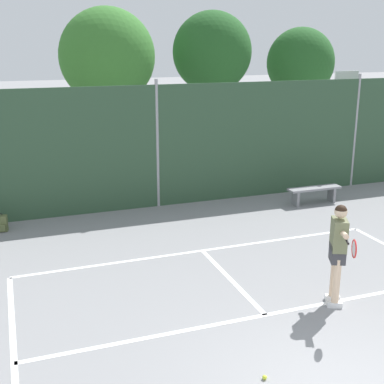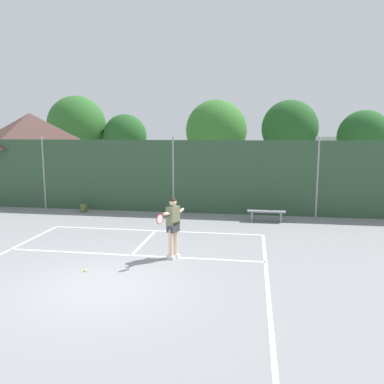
{
  "view_description": "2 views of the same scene",
  "coord_description": "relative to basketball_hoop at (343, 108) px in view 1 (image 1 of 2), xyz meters",
  "views": [
    {
      "loc": [
        -3.89,
        -4.59,
        4.53
      ],
      "look_at": [
        0.24,
        6.84,
        0.98
      ],
      "focal_mm": 48.67,
      "sensor_mm": 36.0,
      "label": 1
    },
    {
      "loc": [
        3.67,
        -8.81,
        3.87
      ],
      "look_at": [
        1.36,
        5.92,
        1.49
      ],
      "focal_mm": 36.61,
      "sensor_mm": 36.0,
      "label": 2
    }
  ],
  "objects": [
    {
      "name": "basketball_hoop",
      "position": [
        0.0,
        0.0,
        0.0
      ],
      "size": [
        0.9,
        0.67,
        3.55
      ],
      "color": "yellow",
      "rests_on": "ground"
    },
    {
      "name": "treeline_backdrop",
      "position": [
        -7.39,
        10.03,
        1.51
      ],
      "size": [
        25.5,
        4.12,
        6.47
      ],
      "color": "brown",
      "rests_on": "ground"
    },
    {
      "name": "chainlink_fence",
      "position": [
        -7.01,
        -1.4,
        -0.61
      ],
      "size": [
        26.09,
        0.09,
        3.55
      ],
      "color": "#2D4C33",
      "rests_on": "ground"
    },
    {
      "name": "court_markings",
      "position": [
        -7.01,
        -9.75,
        -2.31
      ],
      "size": [
        8.3,
        11.1,
        0.01
      ],
      "color": "white",
      "rests_on": "ground"
    },
    {
      "name": "tennis_player",
      "position": [
        -5.68,
        -7.98,
        -1.2
      ],
      "size": [
        0.57,
        1.37,
        1.85
      ],
      "color": "silver",
      "rests_on": "ground"
    },
    {
      "name": "courtside_bench",
      "position": [
        -2.73,
        -2.7,
        -1.95
      ],
      "size": [
        1.6,
        0.36,
        0.48
      ],
      "color": "gray",
      "rests_on": "ground"
    },
    {
      "name": "tennis_ball",
      "position": [
        -7.84,
        -9.49,
        -2.28
      ],
      "size": [
        0.07,
        0.07,
        0.07
      ],
      "primitive_type": "sphere",
      "color": "#CCE033",
      "rests_on": "ground"
    },
    {
      "name": "backpack_olive",
      "position": [
        -11.22,
        -2.05,
        -2.12
      ],
      "size": [
        0.31,
        0.28,
        0.46
      ],
      "color": "#566038",
      "rests_on": "ground"
    }
  ]
}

